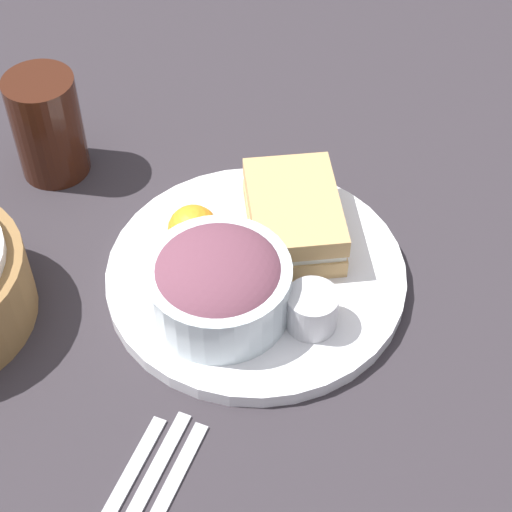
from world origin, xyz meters
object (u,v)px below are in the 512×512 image
knife (140,499)px  spoon (121,491)px  dressing_cup (312,310)px  salad_bowl (219,283)px  sandwich (294,216)px  fork (161,507)px  plate (256,275)px  drink_glass (47,126)px

knife → spoon: (0.00, 0.02, 0.00)m
dressing_cup → spoon: (-0.18, 0.13, -0.03)m
salad_bowl → sandwich: bearing=-27.9°
salad_bowl → knife: (-0.19, 0.03, -0.05)m
fork → spoon: same height
sandwich → fork: size_ratio=0.90×
spoon → salad_bowl: bearing=179.0°
plate → dressing_cup: (-0.06, -0.06, 0.03)m
plate → knife: 0.25m
plate → drink_glass: bearing=62.6°
salad_bowl → dressing_cup: salad_bowl is taller
plate → sandwich: sandwich is taller
knife → dressing_cup: bearing=161.2°
knife → sandwich: bearing=176.9°
sandwich → drink_glass: drink_glass is taller
salad_bowl → spoon: salad_bowl is taller
drink_glass → knife: size_ratio=0.70×
dressing_cup → knife: bearing=148.4°
plate → dressing_cup: size_ratio=6.14×
fork → knife: same height
plate → sandwich: 0.07m
sandwich → spoon: bearing=160.9°
fork → dressing_cup: bearing=165.7°
dressing_cup → spoon: bearing=144.1°
drink_glass → fork: size_ratio=0.74×
dressing_cup → salad_bowl: bearing=86.5°
sandwich → salad_bowl: salad_bowl is taller
spoon → fork: bearing=90.0°
sandwich → knife: 0.31m
knife → fork: bearing=90.0°
sandwich → dressing_cup: size_ratio=3.06×
salad_bowl → spoon: bearing=166.2°
sandwich → drink_glass: size_ratio=1.22×
drink_glass → spoon: bearing=-154.9°
drink_glass → fork: (-0.38, -0.21, -0.06)m
salad_bowl → knife: 0.20m
sandwich → spoon: size_ratio=1.00×
dressing_cup → sandwich: bearing=15.8°
drink_glass → fork: 0.43m
plate → knife: bearing=167.2°
drink_glass → fork: drink_glass is taller
dressing_cup → knife: (-0.19, 0.12, -0.03)m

